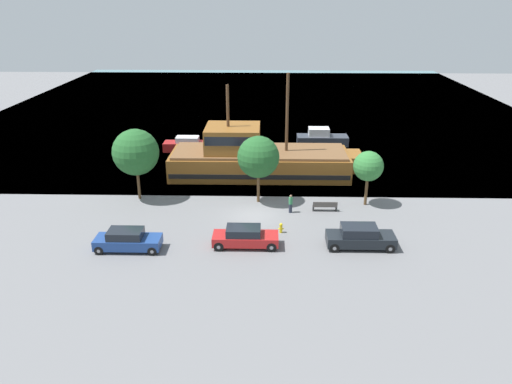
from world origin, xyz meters
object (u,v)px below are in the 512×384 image
at_px(parked_car_curb_front, 245,237).
at_px(moored_boat_dockside, 322,138).
at_px(moored_boat_outer, 191,145).
at_px(fire_hydrant, 281,228).
at_px(parked_car_curb_rear, 127,240).
at_px(pirate_ship, 256,158).
at_px(pedestrian_walking_near, 291,204).
at_px(parked_car_curb_mid, 360,237).
at_px(bench_promenade_east, 325,206).

bearing_deg(parked_car_curb_front, moored_boat_dockside, 73.08).
height_order(moored_boat_outer, fire_hydrant, moored_boat_outer).
xyz_separation_m(moored_boat_dockside, parked_car_curb_rear, (-16.00, -26.68, -0.03)).
height_order(parked_car_curb_rear, fire_hydrant, parked_car_curb_rear).
relative_size(pirate_ship, pedestrian_walking_near, 12.08).
relative_size(pirate_ship, moored_boat_dockside, 3.11).
relative_size(parked_car_curb_mid, parked_car_curb_rear, 1.05).
bearing_deg(parked_car_curb_mid, parked_car_curb_rear, -177.22).
bearing_deg(moored_boat_outer, fire_hydrant, -65.10).
bearing_deg(bench_promenade_east, moored_boat_outer, 128.47).
distance_m(bench_promenade_east, pedestrian_walking_near, 2.87).
bearing_deg(pedestrian_walking_near, parked_car_curb_mid, -52.04).
xyz_separation_m(fire_hydrant, bench_promenade_east, (3.69, 4.07, 0.04)).
relative_size(moored_boat_dockside, fire_hydrant, 7.80).
height_order(moored_boat_dockside, pedestrian_walking_near, moored_boat_dockside).
bearing_deg(parked_car_curb_rear, pedestrian_walking_near, 30.11).
bearing_deg(parked_car_curb_front, moored_boat_outer, 107.15).
bearing_deg(parked_car_curb_mid, moored_boat_outer, 123.31).
relative_size(moored_boat_outer, parked_car_curb_front, 1.38).
bearing_deg(pedestrian_walking_near, moored_boat_outer, 121.59).
height_order(parked_car_curb_front, parked_car_curb_rear, parked_car_curb_rear).
height_order(moored_boat_outer, parked_car_curb_front, moored_boat_outer).
bearing_deg(moored_boat_outer, bench_promenade_east, -51.53).
height_order(moored_boat_dockside, parked_car_curb_rear, moored_boat_dockside).
height_order(parked_car_curb_rear, pedestrian_walking_near, pedestrian_walking_near).
height_order(moored_boat_dockside, fire_hydrant, moored_boat_dockside).
relative_size(bench_promenade_east, pedestrian_walking_near, 1.30).
bearing_deg(moored_boat_dockside, parked_car_curb_front, -106.92).
bearing_deg(pirate_ship, moored_boat_outer, 133.45).
bearing_deg(parked_car_curb_mid, bench_promenade_east, 105.88).
bearing_deg(fire_hydrant, bench_promenade_east, 47.77).
distance_m(moored_boat_outer, fire_hydrant, 23.11).
height_order(parked_car_curb_mid, bench_promenade_east, parked_car_curb_mid).
distance_m(parked_car_curb_rear, fire_hydrant, 11.07).
relative_size(moored_boat_dockside, bench_promenade_east, 2.99).
relative_size(pirate_ship, parked_car_curb_mid, 3.91).
relative_size(moored_boat_dockside, moored_boat_outer, 0.94).
relative_size(moored_boat_outer, bench_promenade_east, 3.18).
relative_size(parked_car_curb_mid, pedestrian_walking_near, 3.09).
distance_m(parked_car_curb_front, bench_promenade_east, 8.89).
distance_m(parked_car_curb_front, fire_hydrant, 3.43).
bearing_deg(pirate_ship, bench_promenade_east, -56.67).
height_order(parked_car_curb_front, fire_hydrant, parked_car_curb_front).
xyz_separation_m(moored_boat_dockside, fire_hydrant, (-5.33, -23.73, -0.35)).
relative_size(parked_car_curb_mid, bench_promenade_east, 2.38).
relative_size(moored_boat_dockside, parked_car_curb_mid, 1.26).
height_order(moored_boat_dockside, parked_car_curb_front, moored_boat_dockside).
bearing_deg(pirate_ship, parked_car_curb_front, -91.52).
bearing_deg(parked_car_curb_front, pedestrian_walking_near, 60.12).
bearing_deg(parked_car_curb_rear, moored_boat_dockside, 59.05).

